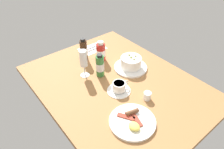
{
  "coord_description": "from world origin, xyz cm",
  "views": [
    {
      "loc": [
        -71.59,
        61.44,
        81.37
      ],
      "look_at": [
        2.41,
        1.39,
        5.62
      ],
      "focal_mm": 32.76,
      "sensor_mm": 36.0,
      "label": 1
    }
  ],
  "objects_px": {
    "sauce_bottle_green": "(100,66)",
    "breakfast_plate": "(132,121)",
    "sauce_bottle_brown": "(84,50)",
    "creamer_jug": "(147,96)",
    "sauce_bottle_red": "(101,52)",
    "porridge_bowl": "(131,63)",
    "wine_glass": "(83,60)",
    "coffee_cup": "(119,87)",
    "cutlery_setting": "(92,49)"
  },
  "relations": [
    {
      "from": "coffee_cup",
      "to": "sauce_bottle_brown",
      "type": "height_order",
      "value": "sauce_bottle_brown"
    },
    {
      "from": "sauce_bottle_brown",
      "to": "sauce_bottle_red",
      "type": "bearing_deg",
      "value": -127.84
    },
    {
      "from": "sauce_bottle_red",
      "to": "breakfast_plate",
      "type": "xyz_separation_m",
      "value": [
        -0.54,
        0.21,
        -0.05
      ]
    },
    {
      "from": "sauce_bottle_brown",
      "to": "breakfast_plate",
      "type": "xyz_separation_m",
      "value": [
        -0.61,
        0.12,
        -0.07
      ]
    },
    {
      "from": "porridge_bowl",
      "to": "sauce_bottle_brown",
      "type": "height_order",
      "value": "sauce_bottle_brown"
    },
    {
      "from": "wine_glass",
      "to": "coffee_cup",
      "type": "bearing_deg",
      "value": -163.7
    },
    {
      "from": "sauce_bottle_red",
      "to": "sauce_bottle_green",
      "type": "distance_m",
      "value": 0.18
    },
    {
      "from": "sauce_bottle_red",
      "to": "sauce_bottle_green",
      "type": "relative_size",
      "value": 0.92
    },
    {
      "from": "creamer_jug",
      "to": "sauce_bottle_red",
      "type": "bearing_deg",
      "value": -4.16
    },
    {
      "from": "sauce_bottle_green",
      "to": "breakfast_plate",
      "type": "height_order",
      "value": "sauce_bottle_green"
    },
    {
      "from": "cutlery_setting",
      "to": "sauce_bottle_red",
      "type": "xyz_separation_m",
      "value": [
        -0.16,
        0.03,
        0.06
      ]
    },
    {
      "from": "sauce_bottle_red",
      "to": "breakfast_plate",
      "type": "relative_size",
      "value": 0.62
    },
    {
      "from": "cutlery_setting",
      "to": "sauce_bottle_red",
      "type": "height_order",
      "value": "sauce_bottle_red"
    },
    {
      "from": "cutlery_setting",
      "to": "sauce_bottle_red",
      "type": "relative_size",
      "value": 1.41
    },
    {
      "from": "creamer_jug",
      "to": "sauce_bottle_red",
      "type": "distance_m",
      "value": 0.48
    },
    {
      "from": "sauce_bottle_brown",
      "to": "creamer_jug",
      "type": "bearing_deg",
      "value": -174.01
    },
    {
      "from": "creamer_jug",
      "to": "breakfast_plate",
      "type": "xyz_separation_m",
      "value": [
        -0.07,
        0.18,
        -0.01
      ]
    },
    {
      "from": "wine_glass",
      "to": "porridge_bowl",
      "type": "bearing_deg",
      "value": -114.98
    },
    {
      "from": "sauce_bottle_brown",
      "to": "sauce_bottle_green",
      "type": "relative_size",
      "value": 1.07
    },
    {
      "from": "porridge_bowl",
      "to": "sauce_bottle_green",
      "type": "relative_size",
      "value": 1.41
    },
    {
      "from": "sauce_bottle_brown",
      "to": "sauce_bottle_green",
      "type": "distance_m",
      "value": 0.21
    },
    {
      "from": "porridge_bowl",
      "to": "creamer_jug",
      "type": "bearing_deg",
      "value": 155.01
    },
    {
      "from": "sauce_bottle_green",
      "to": "coffee_cup",
      "type": "bearing_deg",
      "value": 178.6
    },
    {
      "from": "sauce_bottle_green",
      "to": "breakfast_plate",
      "type": "relative_size",
      "value": 0.67
    },
    {
      "from": "cutlery_setting",
      "to": "sauce_bottle_green",
      "type": "xyz_separation_m",
      "value": [
        -0.29,
        0.14,
        0.07
      ]
    },
    {
      "from": "sauce_bottle_brown",
      "to": "sauce_bottle_red",
      "type": "height_order",
      "value": "sauce_bottle_brown"
    },
    {
      "from": "cutlery_setting",
      "to": "coffee_cup",
      "type": "bearing_deg",
      "value": 163.51
    },
    {
      "from": "creamer_jug",
      "to": "sauce_bottle_red",
      "type": "relative_size",
      "value": 0.37
    },
    {
      "from": "sauce_bottle_green",
      "to": "breakfast_plate",
      "type": "xyz_separation_m",
      "value": [
        -0.4,
        0.1,
        -0.06
      ]
    },
    {
      "from": "cutlery_setting",
      "to": "sauce_bottle_red",
      "type": "bearing_deg",
      "value": 169.32
    },
    {
      "from": "coffee_cup",
      "to": "sauce_bottle_green",
      "type": "relative_size",
      "value": 0.89
    },
    {
      "from": "creamer_jug",
      "to": "breakfast_plate",
      "type": "distance_m",
      "value": 0.19
    },
    {
      "from": "cutlery_setting",
      "to": "coffee_cup",
      "type": "height_order",
      "value": "coffee_cup"
    },
    {
      "from": "sauce_bottle_green",
      "to": "cutlery_setting",
      "type": "bearing_deg",
      "value": -25.12
    },
    {
      "from": "sauce_bottle_brown",
      "to": "cutlery_setting",
      "type": "bearing_deg",
      "value": -54.8
    },
    {
      "from": "creamer_jug",
      "to": "sauce_bottle_green",
      "type": "bearing_deg",
      "value": 12.46
    },
    {
      "from": "creamer_jug",
      "to": "sauce_bottle_brown",
      "type": "xyz_separation_m",
      "value": [
        0.54,
        0.06,
        0.05
      ]
    },
    {
      "from": "coffee_cup",
      "to": "wine_glass",
      "type": "xyz_separation_m",
      "value": [
        0.25,
        0.07,
        0.09
      ]
    },
    {
      "from": "coffee_cup",
      "to": "sauce_bottle_red",
      "type": "distance_m",
      "value": 0.35
    },
    {
      "from": "porridge_bowl",
      "to": "creamer_jug",
      "type": "xyz_separation_m",
      "value": [
        -0.27,
        0.12,
        -0.02
      ]
    },
    {
      "from": "sauce_bottle_red",
      "to": "sauce_bottle_brown",
      "type": "bearing_deg",
      "value": 52.16
    },
    {
      "from": "cutlery_setting",
      "to": "wine_glass",
      "type": "xyz_separation_m",
      "value": [
        -0.23,
        0.22,
        0.12
      ]
    },
    {
      "from": "wine_glass",
      "to": "sauce_bottle_green",
      "type": "xyz_separation_m",
      "value": [
        -0.06,
        -0.08,
        -0.05
      ]
    },
    {
      "from": "sauce_bottle_red",
      "to": "sauce_bottle_green",
      "type": "height_order",
      "value": "sauce_bottle_green"
    },
    {
      "from": "creamer_jug",
      "to": "breakfast_plate",
      "type": "relative_size",
      "value": 0.23
    },
    {
      "from": "creamer_jug",
      "to": "sauce_bottle_green",
      "type": "height_order",
      "value": "sauce_bottle_green"
    },
    {
      "from": "breakfast_plate",
      "to": "coffee_cup",
      "type": "bearing_deg",
      "value": -24.42
    },
    {
      "from": "coffee_cup",
      "to": "sauce_bottle_red",
      "type": "bearing_deg",
      "value": -19.18
    },
    {
      "from": "creamer_jug",
      "to": "wine_glass",
      "type": "height_order",
      "value": "wine_glass"
    },
    {
      "from": "creamer_jug",
      "to": "breakfast_plate",
      "type": "height_order",
      "value": "creamer_jug"
    }
  ]
}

